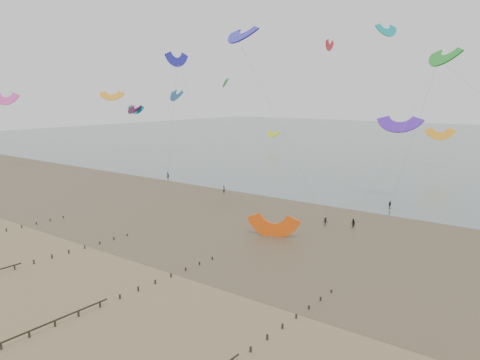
# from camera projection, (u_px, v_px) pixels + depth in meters

# --- Properties ---
(ground) EXTENTS (500.00, 500.00, 0.00)m
(ground) POSITION_uv_depth(u_px,v_px,m) (124.00, 280.00, 57.39)
(ground) COLOR brown
(ground) RESTS_ON ground
(sea_and_shore) EXTENTS (500.00, 665.00, 0.03)m
(sea_and_shore) POSITION_uv_depth(u_px,v_px,m) (258.00, 217.00, 86.74)
(sea_and_shore) COLOR #475654
(sea_and_shore) RESTS_ON ground
(kitesurfer_lead) EXTENTS (0.77, 0.72, 1.78)m
(kitesurfer_lead) POSITION_uv_depth(u_px,v_px,m) (224.00, 189.00, 107.29)
(kitesurfer_lead) COLOR black
(kitesurfer_lead) RESTS_ON ground
(grounded_kite) EXTENTS (8.68, 7.65, 4.00)m
(grounded_kite) POSITION_uv_depth(u_px,v_px,m) (273.00, 236.00, 74.94)
(grounded_kite) COLOR #F4550F
(grounded_kite) RESTS_ON ground
(kites_airborne) EXTENTS (230.05, 113.13, 40.58)m
(kites_airborne) POSITION_uv_depth(u_px,v_px,m) (307.00, 99.00, 137.73)
(kites_airborne) COLOR orange
(kites_airborne) RESTS_ON ground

